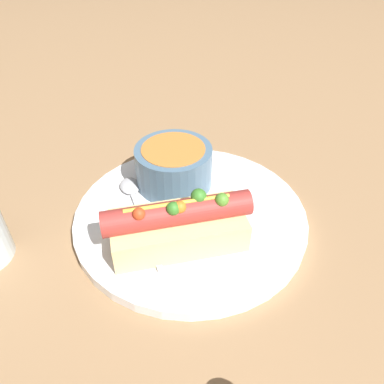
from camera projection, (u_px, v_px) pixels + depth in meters
ground_plane at (192, 220)px, 0.47m from camera, size 4.00×4.00×0.00m
dinner_plate at (192, 216)px, 0.47m from camera, size 0.29×0.29×0.01m
hot_dog at (180, 225)px, 0.41m from camera, size 0.16×0.10×0.07m
soup_bowl at (175, 164)px, 0.49m from camera, size 0.10×0.10×0.06m
spoon at (136, 197)px, 0.48m from camera, size 0.07×0.16×0.01m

